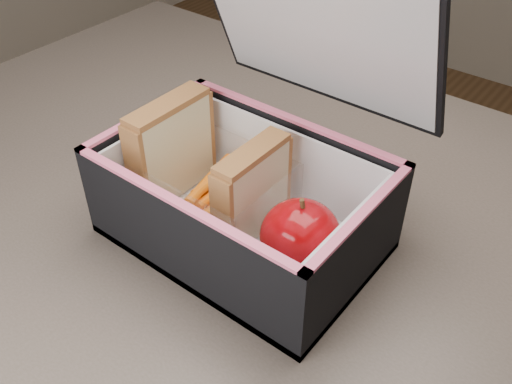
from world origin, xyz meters
TOP-DOWN VIEW (x-y plane):
  - kitchen_table at (0.00, 0.00)m, footprint 1.20×0.80m
  - lunch_bag at (-0.00, -0.04)m, footprint 0.28×0.26m
  - plastic_tub at (-0.05, -0.04)m, footprint 0.16×0.12m
  - sandwich_left at (-0.11, -0.04)m, footprint 0.03×0.11m
  - sandwich_right at (0.01, -0.04)m, footprint 0.03×0.09m
  - carrot_sticks at (-0.06, -0.03)m, footprint 0.06×0.16m
  - paper_napkin at (0.08, -0.05)m, footprint 0.07×0.08m
  - red_apple at (0.08, -0.06)m, footprint 0.09×0.09m

SIDE VIEW (x-z plane):
  - kitchen_table at x=0.00m, z-range 0.28..1.03m
  - paper_napkin at x=0.08m, z-range 0.76..0.77m
  - carrot_sticks at x=-0.06m, z-range 0.77..0.80m
  - plastic_tub at x=-0.05m, z-range 0.76..0.83m
  - red_apple at x=0.08m, z-range 0.77..0.85m
  - lunch_bag at x=0.00m, z-range 0.67..0.95m
  - sandwich_right at x=0.01m, z-range 0.77..0.87m
  - sandwich_left at x=-0.11m, z-range 0.77..0.88m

